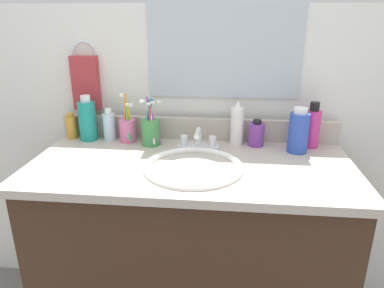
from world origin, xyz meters
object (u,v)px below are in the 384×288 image
at_px(bottle_gel_clear, 109,126).
at_px(faucet, 198,141).
at_px(bottle_soap_pink, 312,127).
at_px(bottle_shampoo_blue, 299,132).
at_px(bottle_mouthwash_teal, 88,120).
at_px(bottle_cream_purple, 256,134).
at_px(cup_pink, 128,129).
at_px(bottle_oil_amber, 72,126).
at_px(cup_green, 151,130).
at_px(bottle_lotion_white, 237,125).
at_px(hand_towel, 86,83).

bearing_deg(bottle_gel_clear, faucet, -10.30).
distance_m(bottle_soap_pink, bottle_shampoo_blue, 0.09).
height_order(faucet, bottle_shampoo_blue, bottle_shampoo_blue).
relative_size(faucet, bottle_mouthwash_teal, 0.86).
bearing_deg(bottle_soap_pink, bottle_mouthwash_teal, -179.47).
distance_m(bottle_mouthwash_teal, bottle_cream_purple, 0.68).
relative_size(bottle_shampoo_blue, cup_pink, 0.85).
bearing_deg(cup_pink, bottle_oil_amber, 175.93).
bearing_deg(cup_green, cup_pink, 163.91).
bearing_deg(bottle_lotion_white, bottle_cream_purple, -10.61).
bearing_deg(bottle_gel_clear, bottle_shampoo_blue, -5.13).
bearing_deg(bottle_soap_pink, faucet, -171.81).
xyz_separation_m(bottle_shampoo_blue, bottle_cream_purple, (-0.15, 0.05, -0.03)).
bearing_deg(cup_green, bottle_gel_clear, 166.33).
height_order(bottle_soap_pink, bottle_cream_purple, bottle_soap_pink).
xyz_separation_m(faucet, bottle_cream_purple, (0.22, 0.05, 0.02)).
bearing_deg(bottle_soap_pink, bottle_gel_clear, 179.64).
distance_m(hand_towel, bottle_soap_pink, 0.93).
bearing_deg(cup_pink, bottle_soap_pink, 0.81).
xyz_separation_m(bottle_soap_pink, bottle_oil_amber, (-0.97, 0.01, -0.03)).
height_order(bottle_lotion_white, bottle_shampoo_blue, bottle_lotion_white).
distance_m(bottle_shampoo_blue, cup_green, 0.56).
bearing_deg(bottle_cream_purple, cup_green, -175.72).
bearing_deg(bottle_lotion_white, bottle_gel_clear, -179.91).
bearing_deg(faucet, bottle_shampoo_blue, 0.12).
bearing_deg(bottle_cream_purple, bottle_lotion_white, 169.39).
relative_size(bottle_soap_pink, bottle_oil_amber, 1.67).
height_order(bottle_soap_pink, bottle_gel_clear, bottle_soap_pink).
height_order(bottle_soap_pink, cup_green, cup_green).
xyz_separation_m(hand_towel, bottle_soap_pink, (0.91, -0.07, -0.14)).
bearing_deg(cup_green, bottle_mouthwash_teal, 173.35).
bearing_deg(bottle_soap_pink, bottle_oil_amber, 179.58).
height_order(bottle_mouthwash_teal, bottle_gel_clear, bottle_mouthwash_teal).
xyz_separation_m(hand_towel, cup_pink, (0.19, -0.08, -0.17)).
bearing_deg(bottle_soap_pink, cup_pink, -179.19).
bearing_deg(faucet, bottle_oil_amber, 172.57).
xyz_separation_m(hand_towel, bottle_cream_purple, (0.70, -0.08, -0.17)).
distance_m(hand_towel, bottle_lotion_white, 0.65).
distance_m(bottle_gel_clear, cup_pink, 0.08).
distance_m(faucet, bottle_mouthwash_teal, 0.46).
xyz_separation_m(bottle_soap_pink, bottle_cream_purple, (-0.21, -0.01, -0.03)).
relative_size(bottle_cream_purple, cup_pink, 0.53).
bearing_deg(bottle_mouthwash_teal, bottle_oil_amber, 168.84).
height_order(bottle_shampoo_blue, bottle_oil_amber, bottle_shampoo_blue).
xyz_separation_m(bottle_oil_amber, bottle_mouthwash_teal, (0.08, -0.02, 0.03)).
bearing_deg(bottle_lotion_white, hand_towel, 174.41).
relative_size(bottle_lotion_white, bottle_mouthwash_teal, 0.95).
bearing_deg(cup_pink, faucet, -10.21).
xyz_separation_m(bottle_shampoo_blue, cup_green, (-0.56, 0.02, -0.02)).
bearing_deg(hand_towel, bottle_soap_pink, -4.20).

